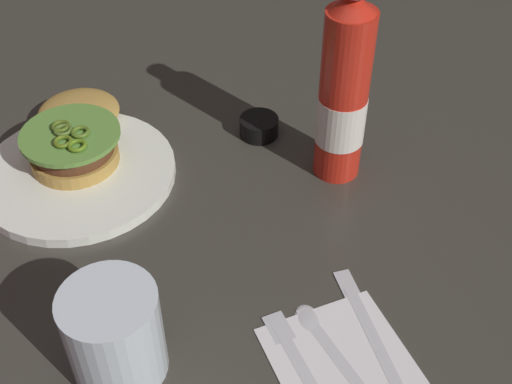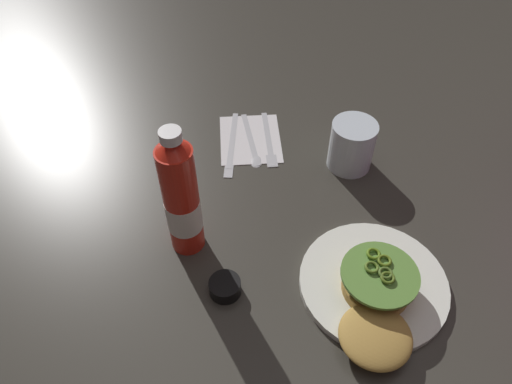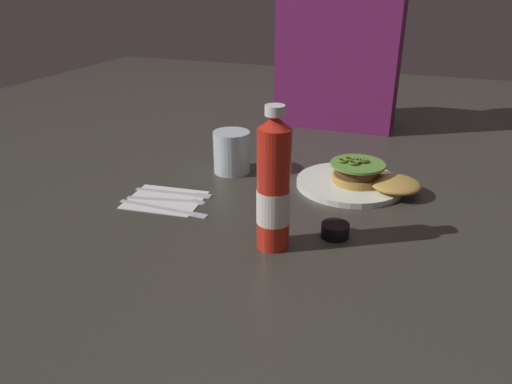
{
  "view_description": "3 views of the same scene",
  "coord_description": "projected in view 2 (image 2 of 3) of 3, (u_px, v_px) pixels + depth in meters",
  "views": [
    {
      "loc": [
        -0.58,
        0.02,
        0.55
      ],
      "look_at": [
        -0.06,
        -0.14,
        0.05
      ],
      "focal_mm": 46.61,
      "sensor_mm": 36.0,
      "label": 1
    },
    {
      "loc": [
        0.51,
        -0.13,
        0.69
      ],
      "look_at": [
        -0.09,
        -0.15,
        0.04
      ],
      "focal_mm": 33.72,
      "sensor_mm": 36.0,
      "label": 2
    },
    {
      "loc": [
        0.24,
        -0.99,
        0.45
      ],
      "look_at": [
        -0.07,
        -0.16,
        0.05
      ],
      "focal_mm": 34.08,
      "sensor_mm": 36.0,
      "label": 3
    }
  ],
  "objects": [
    {
      "name": "spoon_utensil",
      "position": [
        253.0,
        146.0,
        1.02
      ],
      "size": [
        0.17,
        0.05,
        0.0
      ],
      "color": "silver",
      "rests_on": "napkin"
    },
    {
      "name": "water_glass",
      "position": [
        352.0,
        145.0,
        0.95
      ],
      "size": [
        0.09,
        0.09,
        0.1
      ],
      "primitive_type": "cylinder",
      "color": "silver",
      "rests_on": "ground_plane"
    },
    {
      "name": "napkin",
      "position": [
        250.0,
        139.0,
        1.04
      ],
      "size": [
        0.17,
        0.14,
        0.0
      ],
      "primitive_type": "cube",
      "rotation": [
        0.0,
        0.0,
        0.1
      ],
      "color": "white",
      "rests_on": "ground_plane"
    },
    {
      "name": "ground_plane",
      "position": [
        338.0,
        245.0,
        0.85
      ],
      "size": [
        3.0,
        3.0,
        0.0
      ],
      "primitive_type": "plane",
      "color": "#37342D"
    },
    {
      "name": "burger_sandwich",
      "position": [
        377.0,
        300.0,
        0.74
      ],
      "size": [
        0.2,
        0.13,
        0.05
      ],
      "color": "#B3893F",
      "rests_on": "dinner_plate"
    },
    {
      "name": "condiment_cup",
      "position": [
        225.0,
        287.0,
        0.78
      ],
      "size": [
        0.05,
        0.05,
        0.03
      ],
      "primitive_type": "cylinder",
      "color": "black",
      "rests_on": "ground_plane"
    },
    {
      "name": "fork_utensil",
      "position": [
        269.0,
        142.0,
        1.03
      ],
      "size": [
        0.18,
        0.04,
        0.0
      ],
      "color": "silver",
      "rests_on": "napkin"
    },
    {
      "name": "dinner_plate",
      "position": [
        373.0,
        283.0,
        0.79
      ],
      "size": [
        0.24,
        0.24,
        0.01
      ],
      "primitive_type": "cylinder",
      "color": "white",
      "rests_on": "ground_plane"
    },
    {
      "name": "butter_knife",
      "position": [
        231.0,
        146.0,
        1.02
      ],
      "size": [
        0.21,
        0.02,
        0.0
      ],
      "color": "silver",
      "rests_on": "napkin"
    },
    {
      "name": "ketchup_bottle",
      "position": [
        182.0,
        199.0,
        0.77
      ],
      "size": [
        0.06,
        0.06,
        0.26
      ],
      "color": "red",
      "rests_on": "ground_plane"
    }
  ]
}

